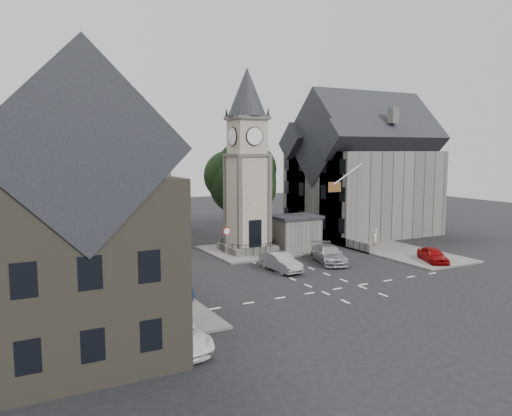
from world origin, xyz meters
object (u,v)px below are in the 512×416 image
car_west_blue (159,291)px  car_east_red (433,255)px  clock_tower (247,162)px  pedestrian (375,238)px  stone_shelter (295,232)px

car_west_blue → car_east_red: bearing=-77.4°
clock_tower → pedestrian: size_ratio=9.34×
stone_shelter → clock_tower: bearing=174.2°
car_west_blue → pedestrian: (23.00, 7.01, 0.15)m
clock_tower → stone_shelter: (4.80, -0.49, -6.57)m
clock_tower → pedestrian: 14.13m
car_west_blue → pedestrian: bearing=-60.1°
clock_tower → car_west_blue: size_ratio=3.86×
car_west_blue → pedestrian: pedestrian is taller
clock_tower → pedestrian: clock_tower is taller
stone_shelter → car_west_blue: size_ratio=1.02×
stone_shelter → car_east_red: stone_shelter is taller
car_east_red → pedestrian: 7.16m
stone_shelter → car_east_red: (6.53, -10.50, -0.91)m
pedestrian → car_east_red: bearing=65.1°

